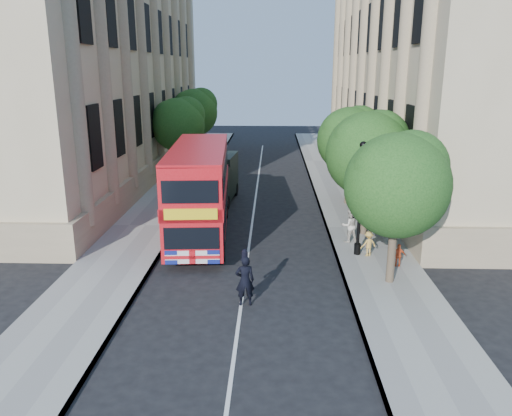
# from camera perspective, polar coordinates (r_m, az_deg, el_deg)

# --- Properties ---
(ground) EXTENTS (120.00, 120.00, 0.00)m
(ground) POSITION_cam_1_polar(r_m,az_deg,el_deg) (17.60, -1.92, -12.43)
(ground) COLOR black
(ground) RESTS_ON ground
(pavement_right) EXTENTS (3.50, 80.00, 0.12)m
(pavement_right) POSITION_cam_1_polar(r_m,az_deg,el_deg) (27.19, 11.68, -2.30)
(pavement_right) COLOR gray
(pavement_right) RESTS_ON ground
(pavement_left) EXTENTS (3.50, 80.00, 0.12)m
(pavement_left) POSITION_cam_1_polar(r_m,az_deg,el_deg) (27.65, -12.53, -2.05)
(pavement_left) COLOR gray
(pavement_left) RESTS_ON ground
(building_right) EXTENTS (12.00, 38.00, 18.00)m
(building_right) POSITION_cam_1_polar(r_m,az_deg,el_deg) (41.50, 20.53, 15.69)
(building_right) COLOR tan
(building_right) RESTS_ON ground
(building_left) EXTENTS (12.00, 38.00, 18.00)m
(building_left) POSITION_cam_1_polar(r_m,az_deg,el_deg) (42.21, -19.52, 15.76)
(building_left) COLOR tan
(building_left) RESTS_ON ground
(tree_right_near) EXTENTS (4.00, 4.00, 6.08)m
(tree_right_near) POSITION_cam_1_polar(r_m,az_deg,el_deg) (19.55, 15.95, 3.13)
(tree_right_near) COLOR #473828
(tree_right_near) RESTS_ON ground
(tree_right_mid) EXTENTS (4.20, 4.20, 6.37)m
(tree_right_mid) POSITION_cam_1_polar(r_m,az_deg,el_deg) (25.28, 12.79, 6.53)
(tree_right_mid) COLOR #473828
(tree_right_mid) RESTS_ON ground
(tree_right_far) EXTENTS (4.00, 4.00, 6.15)m
(tree_right_far) POSITION_cam_1_polar(r_m,az_deg,el_deg) (31.15, 10.76, 8.05)
(tree_right_far) COLOR #473828
(tree_right_far) RESTS_ON ground
(tree_left_far) EXTENTS (4.00, 4.00, 6.30)m
(tree_left_far) POSITION_cam_1_polar(r_m,az_deg,el_deg) (38.38, -8.83, 9.72)
(tree_left_far) COLOR #473828
(tree_left_far) RESTS_ON ground
(tree_left_back) EXTENTS (4.20, 4.20, 6.65)m
(tree_left_back) POSITION_cam_1_polar(r_m,az_deg,el_deg) (46.21, -7.02, 11.09)
(tree_left_back) COLOR #473828
(tree_left_back) RESTS_ON ground
(lamp_post) EXTENTS (0.32, 0.32, 5.16)m
(lamp_post) POSITION_cam_1_polar(r_m,az_deg,el_deg) (22.60, 11.79, 0.51)
(lamp_post) COLOR black
(lamp_post) RESTS_ON pavement_right
(double_decker_bus) EXTENTS (3.26, 9.96, 4.53)m
(double_decker_bus) POSITION_cam_1_polar(r_m,az_deg,el_deg) (25.01, -6.46, 2.18)
(double_decker_bus) COLOR red
(double_decker_bus) RESTS_ON ground
(box_van) EXTENTS (2.50, 5.29, 2.94)m
(box_van) POSITION_cam_1_polar(r_m,az_deg,el_deg) (31.93, -4.54, 3.22)
(box_van) COLOR black
(box_van) RESTS_ON ground
(police_constable) EXTENTS (0.75, 0.55, 1.89)m
(police_constable) POSITION_cam_1_polar(r_m,az_deg,el_deg) (18.08, -1.28, -8.31)
(police_constable) COLOR black
(police_constable) RESTS_ON ground
(woman_pedestrian) EXTENTS (0.98, 0.87, 1.68)m
(woman_pedestrian) POSITION_cam_1_polar(r_m,az_deg,el_deg) (24.59, 10.63, -1.96)
(woman_pedestrian) COLOR beige
(woman_pedestrian) RESTS_ON pavement_right
(child_a) EXTENTS (0.61, 0.32, 1.00)m
(child_a) POSITION_cam_1_polar(r_m,az_deg,el_deg) (22.15, 15.98, -5.23)
(child_a) COLOR #EA5A29
(child_a) RESTS_ON pavement_right
(child_b) EXTENTS (0.84, 0.65, 1.15)m
(child_b) POSITION_cam_1_polar(r_m,az_deg,el_deg) (23.02, 12.73, -4.01)
(child_b) COLOR gold
(child_b) RESTS_ON pavement_right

